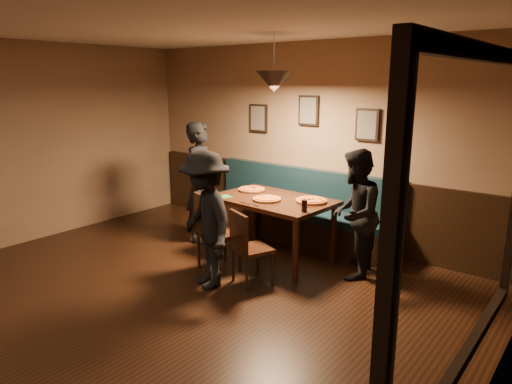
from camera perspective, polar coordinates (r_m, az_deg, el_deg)
floor at (r=4.73m, az=-17.97°, el=-15.76°), size 7.00×7.00×0.00m
ceiling at (r=4.19m, az=-20.93°, el=20.08°), size 7.00×7.00×0.00m
wall_back at (r=6.75m, az=6.53°, el=6.13°), size 6.00×0.00×6.00m
wall_right at (r=2.42m, az=23.44°, el=-8.55°), size 0.00×7.00×7.00m
wainscot at (r=6.90m, az=6.20°, el=-1.33°), size 5.88×0.06×1.00m
booth_bench at (r=6.68m, az=4.97°, el=-1.80°), size 3.00×0.60×1.00m
window_frame at (r=2.86m, az=25.51°, el=-3.29°), size 0.06×2.56×1.86m
window_glass at (r=2.87m, az=24.93°, el=-3.20°), size 0.00×2.40×2.40m
picture_left at (r=7.21m, az=0.31°, el=9.08°), size 0.32×0.04×0.42m
picture_center at (r=6.69m, az=6.50°, el=9.93°), size 0.32×0.04×0.42m
picture_right at (r=6.27m, az=13.52°, el=8.03°), size 0.32×0.04×0.42m
pendant_lamp at (r=5.73m, az=2.23°, el=13.41°), size 0.44×0.44×0.25m
dining_table at (r=6.02m, az=2.07°, el=-4.48°), size 1.54×1.04×0.80m
chair_near_left at (r=5.62m, az=-4.62°, el=-4.95°), size 0.54×0.54×0.97m
chair_near_right at (r=5.26m, az=-0.45°, el=-6.83°), size 0.50×0.50×0.86m
diner_left at (r=6.63m, az=-6.69°, el=1.20°), size 0.58×0.72×1.71m
diner_right at (r=5.49m, az=12.02°, el=-2.66°), size 0.76×0.87×1.52m
diner_front at (r=5.13m, az=-6.22°, el=-3.43°), size 1.14×0.93×1.54m
pizza_a at (r=6.30m, az=-0.53°, el=0.33°), size 0.37×0.37×0.04m
pizza_b at (r=5.80m, az=1.35°, el=-0.86°), size 0.41×0.41×0.04m
pizza_c at (r=5.76m, az=6.82°, el=-1.04°), size 0.48×0.48×0.04m
soda_glass at (r=5.33m, az=5.95°, el=-1.67°), size 0.08×0.08×0.14m
tabasco_bottle at (r=5.52m, az=6.17°, el=-1.31°), size 0.03×0.03×0.11m
napkin_a at (r=6.46m, az=-1.28°, el=0.50°), size 0.22×0.22×0.01m
napkin_b at (r=5.99m, az=-3.92°, el=-0.57°), size 0.22×0.22×0.01m
cutlery_set at (r=5.62m, az=-0.82°, el=-1.51°), size 0.20×0.06×0.00m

